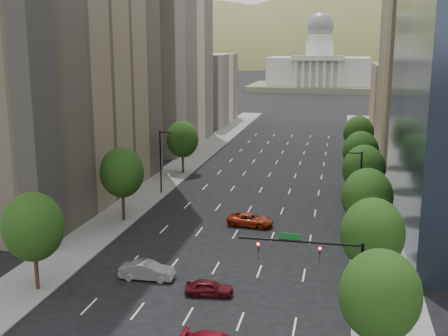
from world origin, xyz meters
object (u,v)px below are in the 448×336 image
Objects in this scene: capitol at (319,71)px; car_silver at (147,271)px; traffic_signal at (327,265)px; car_maroon at (209,288)px; car_red_far at (250,220)px.

car_silver is at bearing -91.47° from capitol.
traffic_signal is at bearing -87.26° from capitol.
capitol is 14.71× the size of car_maroon.
capitol is 213.73m from car_silver.
traffic_signal is 1.70× the size of car_red_far.
traffic_signal reaches higher than car_maroon.
car_silver is (-6.26, 2.17, 0.13)m from car_maroon.
car_silver reaches higher than car_maroon.
car_maroon is at bearing -89.80° from capitol.
car_red_far is at bearing -7.21° from car_maroon.
car_red_far reaches higher than car_maroon.
car_red_far is at bearing -89.66° from capitol.
traffic_signal is 25.42m from car_red_far.
traffic_signal is 17.72m from car_silver.
car_maroon is 19.19m from car_red_far.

